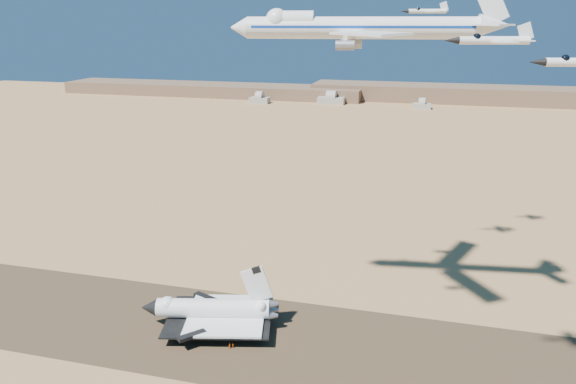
% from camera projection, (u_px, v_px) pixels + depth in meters
% --- Properties ---
extents(ground, '(1200.00, 1200.00, 0.00)m').
position_uv_depth(ground, '(226.00, 334.00, 170.86)').
color(ground, tan).
rests_on(ground, ground).
extents(runway, '(600.00, 50.00, 0.06)m').
position_uv_depth(runway, '(226.00, 334.00, 170.85)').
color(runway, '#4B3825').
rests_on(runway, ground).
extents(ridgeline, '(960.00, 90.00, 18.00)m').
position_uv_depth(ridgeline, '(447.00, 96.00, 639.03)').
color(ridgeline, brown).
rests_on(ridgeline, ground).
extents(hangars, '(200.50, 29.50, 30.00)m').
position_uv_depth(hangars, '(327.00, 100.00, 626.76)').
color(hangars, '#A5A192').
rests_on(hangars, ground).
extents(shuttle, '(42.48, 32.42, 20.85)m').
position_uv_depth(shuttle, '(212.00, 311.00, 173.18)').
color(shuttle, white).
rests_on(shuttle, runway).
extents(carrier_747, '(74.29, 56.89, 18.44)m').
position_uv_depth(carrier_747, '(353.00, 28.00, 151.16)').
color(carrier_747, white).
extents(crew_a, '(0.46, 0.62, 1.56)m').
position_uv_depth(crew_a, '(233.00, 346.00, 163.19)').
color(crew_a, '#EB590D').
rests_on(crew_a, runway).
extents(crew_b, '(0.59, 0.84, 1.56)m').
position_uv_depth(crew_b, '(230.00, 346.00, 163.00)').
color(crew_b, '#EB590D').
rests_on(crew_b, runway).
extents(crew_c, '(1.05, 0.92, 1.60)m').
position_uv_depth(crew_c, '(230.00, 345.00, 163.55)').
color(crew_c, '#EB590D').
rests_on(crew_c, runway).
extents(chase_jet_a, '(16.01, 9.24, 4.07)m').
position_uv_depth(chase_jet_a, '(492.00, 40.00, 103.08)').
color(chase_jet_a, white).
extents(chase_jet_e, '(15.56, 8.95, 3.94)m').
position_uv_depth(chase_jet_e, '(426.00, 11.00, 186.48)').
color(chase_jet_e, white).
extents(chase_jet_f, '(14.13, 7.91, 3.54)m').
position_uv_depth(chase_jet_f, '(477.00, 20.00, 204.23)').
color(chase_jet_f, white).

